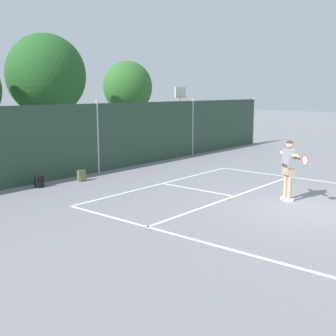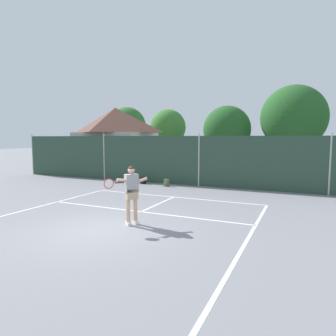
% 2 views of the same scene
% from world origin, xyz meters
% --- Properties ---
extents(ground_plane, '(120.00, 120.00, 0.00)m').
position_xyz_m(ground_plane, '(0.00, 0.00, 0.00)').
color(ground_plane, gray).
extents(court_markings, '(8.30, 11.10, 0.01)m').
position_xyz_m(court_markings, '(0.00, 0.65, 0.00)').
color(court_markings, white).
rests_on(court_markings, ground).
extents(chainlink_fence, '(26.09, 0.09, 2.97)m').
position_xyz_m(chainlink_fence, '(0.00, 9.00, 1.41)').
color(chainlink_fence, '#284233').
rests_on(chainlink_fence, ground).
extents(basketball_hoop, '(0.90, 0.67, 3.55)m').
position_xyz_m(basketball_hoop, '(7.48, 10.63, 2.31)').
color(basketball_hoop, '#9E9EA3').
rests_on(basketball_hoop, ground).
extents(tennis_player, '(0.83, 1.24, 1.85)m').
position_xyz_m(tennis_player, '(0.54, 0.94, 1.11)').
color(tennis_player, silver).
rests_on(tennis_player, ground).
extents(tennis_ball, '(0.07, 0.07, 0.07)m').
position_xyz_m(tennis_ball, '(-0.55, 2.37, 0.03)').
color(tennis_ball, '#CCE033').
rests_on(tennis_ball, ground).
extents(backpack_black, '(0.29, 0.25, 0.46)m').
position_xyz_m(backpack_black, '(-3.24, 8.37, 0.19)').
color(backpack_black, black).
rests_on(backpack_black, ground).
extents(backpack_olive, '(0.32, 0.30, 0.46)m').
position_xyz_m(backpack_olive, '(-1.60, 8.10, 0.19)').
color(backpack_olive, '#566038').
rests_on(backpack_olive, ground).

